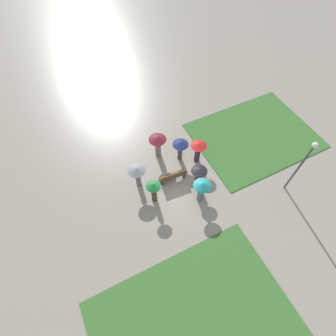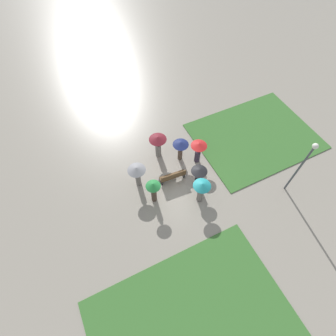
# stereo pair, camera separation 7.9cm
# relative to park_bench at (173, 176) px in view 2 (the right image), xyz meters

# --- Properties ---
(ground_plane) EXTENTS (90.00, 90.00, 0.00)m
(ground_plane) POSITION_rel_park_bench_xyz_m (-0.68, 0.83, -0.47)
(ground_plane) COLOR gray
(lawn_patch_near) EXTENTS (8.69, 6.70, 0.06)m
(lawn_patch_near) POSITION_rel_park_bench_xyz_m (-7.25, -0.79, -0.44)
(lawn_patch_near) COLOR #386B2D
(lawn_patch_near) RESTS_ON ground_plane
(park_bench) EXTENTS (1.77, 0.55, 0.90)m
(park_bench) POSITION_rel_park_bench_xyz_m (0.00, 0.00, 0.00)
(park_bench) COLOR brown
(park_bench) RESTS_ON ground_plane
(lamp_post) EXTENTS (0.32, 0.32, 4.51)m
(lamp_post) POSITION_rel_park_bench_xyz_m (-6.30, 3.73, 2.42)
(lamp_post) COLOR #474C51
(lamp_post) RESTS_ON ground_plane
(crowd_person_navy) EXTENTS (1.07, 1.07, 1.75)m
(crowd_person_navy) POSITION_rel_park_bench_xyz_m (-1.25, -1.41, 0.85)
(crowd_person_navy) COLOR #47382D
(crowd_person_navy) RESTS_ON ground_plane
(crowd_person_black) EXTENTS (1.01, 1.01, 1.85)m
(crowd_person_black) POSITION_rel_park_bench_xyz_m (-1.25, 1.02, 0.77)
(crowd_person_black) COLOR black
(crowd_person_black) RESTS_ON ground_plane
(crowd_person_grey) EXTENTS (1.13, 1.13, 1.90)m
(crowd_person_grey) POSITION_rel_park_bench_xyz_m (2.15, -0.71, 0.96)
(crowd_person_grey) COLOR slate
(crowd_person_grey) RESTS_ON ground_plane
(crowd_person_green) EXTENTS (0.90, 0.90, 1.94)m
(crowd_person_green) POSITION_rel_park_bench_xyz_m (1.70, 0.78, 0.87)
(crowd_person_green) COLOR #47382D
(crowd_person_green) RESTS_ON ground_plane
(crowd_person_red) EXTENTS (1.08, 1.08, 1.88)m
(crowd_person_red) POSITION_rel_park_bench_xyz_m (-2.22, -0.72, 0.84)
(crowd_person_red) COLOR #2D2333
(crowd_person_red) RESTS_ON ground_plane
(crowd_person_maroon) EXTENTS (1.19, 1.19, 1.89)m
(crowd_person_maroon) POSITION_rel_park_bench_xyz_m (-0.03, -2.37, 0.89)
(crowd_person_maroon) COLOR slate
(crowd_person_maroon) RESTS_ON ground_plane
(crowd_person_teal) EXTENTS (1.07, 1.07, 1.93)m
(crowd_person_teal) POSITION_rel_park_bench_xyz_m (-0.88, 2.00, 0.89)
(crowd_person_teal) COLOR slate
(crowd_person_teal) RESTS_ON ground_plane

